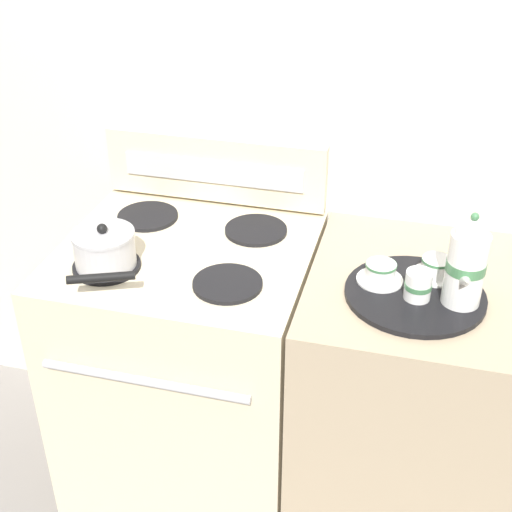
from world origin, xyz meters
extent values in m
plane|color=gray|center=(0.00, 0.00, 0.00)|extent=(6.00, 6.00, 0.00)
cube|color=beige|center=(0.00, 0.35, 1.10)|extent=(6.00, 0.05, 2.20)
cube|color=beige|center=(-0.30, 0.00, 0.45)|extent=(0.71, 0.65, 0.90)
cylinder|color=silver|center=(-0.30, -0.34, 0.70)|extent=(0.57, 0.02, 0.02)
cylinder|color=black|center=(-0.47, 0.15, 0.91)|extent=(0.18, 0.18, 0.01)
cylinder|color=black|center=(-0.13, 0.15, 0.91)|extent=(0.18, 0.18, 0.01)
cylinder|color=black|center=(-0.47, -0.15, 0.91)|extent=(0.18, 0.18, 0.01)
cylinder|color=black|center=(-0.13, -0.15, 0.91)|extent=(0.18, 0.18, 0.01)
cube|color=beige|center=(-0.30, 0.30, 1.02)|extent=(0.70, 0.05, 0.21)
cube|color=#B7B7BC|center=(-0.30, 0.28, 1.02)|extent=(0.57, 0.01, 0.07)
cube|color=tan|center=(0.36, 0.00, 0.45)|extent=(0.59, 0.65, 0.90)
cylinder|color=#B7B7BC|center=(-0.47, -0.15, 0.96)|extent=(0.16, 0.16, 0.09)
cylinder|color=#B7B7BC|center=(-0.47, -0.15, 1.01)|extent=(0.17, 0.17, 0.01)
sphere|color=black|center=(-0.47, -0.15, 1.02)|extent=(0.03, 0.03, 0.03)
cylinder|color=black|center=(-0.41, -0.30, 0.98)|extent=(0.16, 0.08, 0.02)
cylinder|color=black|center=(0.35, -0.08, 0.91)|extent=(0.36, 0.36, 0.01)
cylinder|color=white|center=(0.46, -0.09, 1.01)|extent=(0.10, 0.10, 0.19)
cylinder|color=#427A4C|center=(0.46, -0.09, 1.02)|extent=(0.10, 0.10, 0.03)
sphere|color=white|center=(0.46, -0.09, 1.11)|extent=(0.08, 0.08, 0.08)
sphere|color=#427A4C|center=(0.46, -0.09, 1.16)|extent=(0.02, 0.02, 0.02)
cone|color=white|center=(0.46, -0.16, 1.02)|extent=(0.03, 0.07, 0.06)
cylinder|color=white|center=(0.25, -0.05, 0.92)|extent=(0.12, 0.12, 0.01)
cylinder|color=white|center=(0.25, -0.05, 0.94)|extent=(0.08, 0.08, 0.05)
cylinder|color=#427A4C|center=(0.25, -0.05, 0.96)|extent=(0.08, 0.08, 0.01)
cylinder|color=white|center=(0.39, 0.02, 0.92)|extent=(0.12, 0.12, 0.01)
cylinder|color=white|center=(0.39, 0.02, 0.94)|extent=(0.08, 0.08, 0.05)
cylinder|color=#427A4C|center=(0.39, 0.02, 0.96)|extent=(0.08, 0.08, 0.01)
cylinder|color=white|center=(0.35, -0.10, 0.95)|extent=(0.07, 0.07, 0.08)
cylinder|color=#427A4C|center=(0.35, -0.10, 0.95)|extent=(0.07, 0.07, 0.01)
camera|label=1|loc=(0.33, -1.63, 1.94)|focal=50.00mm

